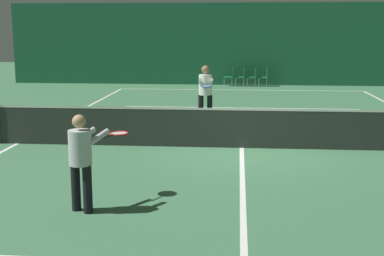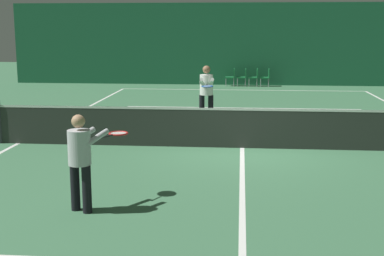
{
  "view_description": "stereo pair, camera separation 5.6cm",
  "coord_description": "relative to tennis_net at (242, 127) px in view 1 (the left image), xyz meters",
  "views": [
    {
      "loc": [
        -0.11,
        -12.42,
        2.82
      ],
      "look_at": [
        -1.0,
        -2.17,
        0.87
      ],
      "focal_mm": 50.0,
      "sensor_mm": 36.0,
      "label": 1
    },
    {
      "loc": [
        -0.06,
        -12.41,
        2.82
      ],
      "look_at": [
        -1.0,
        -2.17,
        0.87
      ],
      "focal_mm": 50.0,
      "sensor_mm": 36.0,
      "label": 2
    }
  ],
  "objects": [
    {
      "name": "court_line_baseline_far",
      "position": [
        0.0,
        11.9,
        -0.51
      ],
      "size": [
        11.0,
        0.1,
        0.0
      ],
      "color": "white",
      "rests_on": "ground"
    },
    {
      "name": "backdrop_curtain",
      "position": [
        0.0,
        14.14,
        1.48
      ],
      "size": [
        23.0,
        0.12,
        3.99
      ],
      "color": "#1E5B3D",
      "rests_on": "ground"
    },
    {
      "name": "courtside_chair_1",
      "position": [
        0.04,
        13.59,
        -0.03
      ],
      "size": [
        0.44,
        0.44,
        0.84
      ],
      "rotation": [
        0.0,
        0.0,
        -1.57
      ],
      "color": "#99999E",
      "rests_on": "ground"
    },
    {
      "name": "courtside_chair_2",
      "position": [
        0.6,
        13.59,
        -0.03
      ],
      "size": [
        0.44,
        0.44,
        0.84
      ],
      "rotation": [
        0.0,
        0.0,
        -1.57
      ],
      "color": "#99999E",
      "rests_on": "ground"
    },
    {
      "name": "tennis_net",
      "position": [
        0.0,
        0.0,
        0.0
      ],
      "size": [
        12.0,
        0.1,
        1.07
      ],
      "color": "#2D332D",
      "rests_on": "ground"
    },
    {
      "name": "ground_plane",
      "position": [
        0.0,
        0.0,
        -0.51
      ],
      "size": [
        60.0,
        60.0,
        0.0
      ],
      "primitive_type": "plane",
      "color": "#3D704C"
    },
    {
      "name": "courtside_chair_3",
      "position": [
        1.16,
        13.59,
        -0.03
      ],
      "size": [
        0.44,
        0.44,
        0.84
      ],
      "rotation": [
        0.0,
        0.0,
        -1.57
      ],
      "color": "#99999E",
      "rests_on": "ground"
    },
    {
      "name": "court_line_centre",
      "position": [
        0.0,
        0.0,
        -0.51
      ],
      "size": [
        0.1,
        12.8,
        0.0
      ],
      "color": "white",
      "rests_on": "ground"
    },
    {
      "name": "court_line_service_far",
      "position": [
        0.0,
        6.4,
        -0.51
      ],
      "size": [
        8.25,
        0.1,
        0.0
      ],
      "color": "white",
      "rests_on": "ground"
    },
    {
      "name": "player_far",
      "position": [
        -1.07,
        3.33,
        0.48
      ],
      "size": [
        0.49,
        1.39,
        1.7
      ],
      "rotation": [
        0.0,
        0.0,
        -1.48
      ],
      "color": "black",
      "rests_on": "ground"
    },
    {
      "name": "player_near",
      "position": [
        -2.47,
        -4.63,
        0.38
      ],
      "size": [
        0.86,
        1.31,
        1.53
      ],
      "rotation": [
        0.0,
        0.0,
        1.12
      ],
      "color": "black",
      "rests_on": "ground"
    },
    {
      "name": "courtside_chair_0",
      "position": [
        -0.52,
        13.59,
        -0.03
      ],
      "size": [
        0.44,
        0.44,
        0.84
      ],
      "rotation": [
        0.0,
        0.0,
        -1.57
      ],
      "color": "#99999E",
      "rests_on": "ground"
    },
    {
      "name": "court_line_sideline_left",
      "position": [
        -5.5,
        0.0,
        -0.51
      ],
      "size": [
        0.1,
        23.8,
        0.0
      ],
      "color": "white",
      "rests_on": "ground"
    }
  ]
}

